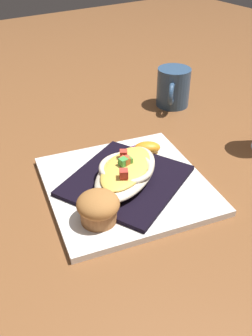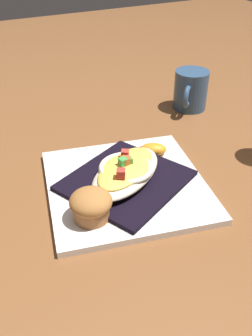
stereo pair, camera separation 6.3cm
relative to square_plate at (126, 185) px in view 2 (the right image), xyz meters
name	(u,v)px [view 2 (the right image)]	position (x,y,z in m)	size (l,w,h in m)	color
ground_plane	(126,187)	(0.00, 0.00, -0.01)	(2.60, 2.60, 0.00)	brown
square_plate	(126,185)	(0.00, 0.00, 0.00)	(0.27, 0.27, 0.01)	white
folded_napkin	(126,180)	(0.00, 0.00, 0.01)	(0.19, 0.18, 0.01)	black
gratin_dish	(126,170)	(0.00, 0.00, 0.03)	(0.19, 0.17, 0.04)	beige
muffin	(91,205)	(0.09, 0.06, 0.03)	(0.07, 0.07, 0.05)	#A46638
orange_garnish	(152,150)	(-0.09, -0.06, 0.02)	(0.07, 0.07, 0.02)	#531664
coffee_mug	(190,92)	(-0.28, -0.22, 0.03)	(0.10, 0.10, 0.09)	#304D6F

